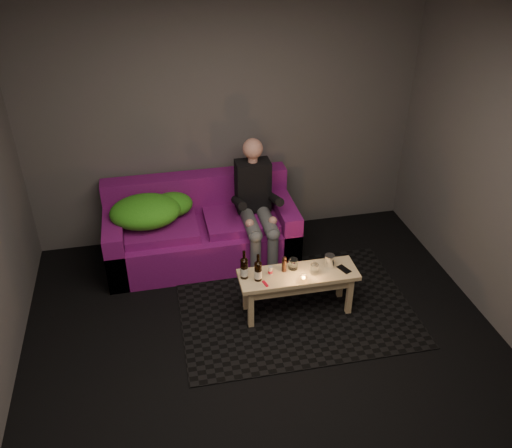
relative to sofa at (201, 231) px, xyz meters
The scene contains 17 objects.
floor 1.87m from the sofa, 79.21° to the right, with size 4.50×4.50×0.00m, color black.
room 1.94m from the sofa, 75.59° to the right, with size 4.50×4.50×4.50m.
rug 1.27m from the sofa, 54.53° to the right, with size 2.08×1.52×0.01m, color black.
sofa is the anchor object (origin of this frame).
green_blanket 0.58m from the sofa, behind, with size 0.83×0.56×0.28m.
person 0.67m from the sofa, 15.77° to the right, with size 0.34×0.78×1.26m.
coffee_table 1.28m from the sofa, 55.82° to the right, with size 1.05×0.35×0.43m.
beer_bottle_a 1.07m from the sofa, 76.30° to the right, with size 0.07×0.07×0.27m.
beer_bottle_b 1.16m from the sofa, 71.69° to the right, with size 0.07×0.07×0.26m.
salt_shaker 1.14m from the sofa, 65.07° to the right, with size 0.04×0.04×0.08m, color silver.
pepper_mill 1.19m from the sofa, 58.90° to the right, with size 0.04×0.04×0.11m, color black.
tumbler_back 1.22m from the sofa, 54.88° to the right, with size 0.08×0.08×0.10m, color white.
tealight 1.39m from the sofa, 58.07° to the right, with size 0.06×0.06×0.05m.
tumbler_front 1.40m from the sofa, 52.07° to the right, with size 0.07×0.07×0.09m, color white.
steel_cup 1.45m from the sofa, 45.53° to the right, with size 0.09×0.09×0.12m, color silver.
smartphone 1.58m from the sofa, 44.29° to the right, with size 0.06×0.13×0.01m, color black.
red_lighter 1.23m from the sofa, 70.74° to the right, with size 0.02×0.08×0.01m, color red.
Camera 1 is at (-0.79, -2.84, 3.26)m, focal length 38.00 mm.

